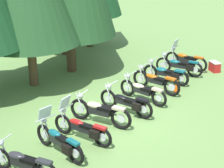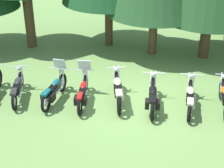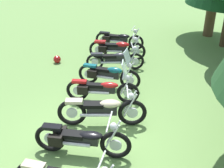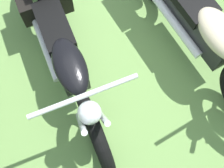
{
  "view_description": "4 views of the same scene",
  "coord_description": "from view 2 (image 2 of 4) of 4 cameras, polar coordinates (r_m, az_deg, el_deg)",
  "views": [
    {
      "loc": [
        -10.51,
        -5.2,
        6.07
      ],
      "look_at": [
        0.97,
        0.51,
        0.85
      ],
      "focal_mm": 59.42,
      "sensor_mm": 36.0,
      "label": 1
    },
    {
      "loc": [
        -1.37,
        -10.58,
        6.44
      ],
      "look_at": [
        -0.79,
        0.05,
        0.78
      ],
      "focal_mm": 57.26,
      "sensor_mm": 36.0,
      "label": 2
    },
    {
      "loc": [
        5.73,
        0.37,
        4.58
      ],
      "look_at": [
        -1.27,
        0.47,
        0.88
      ],
      "focal_mm": 45.89,
      "sensor_mm": 36.0,
      "label": 3
    },
    {
      "loc": [
        0.85,
        1.03,
        3.09
      ],
      "look_at": [
        0.41,
        0.31,
        0.65
      ],
      "focal_mm": 53.31,
      "sensor_mm": 36.0,
      "label": 4
    }
  ],
  "objects": [
    {
      "name": "motorcycle_7",
      "position": [
        12.25,
        12.36,
        -2.07
      ],
      "size": [
        0.88,
        2.18,
        1.0
      ],
      "rotation": [
        0.0,
        0.0,
        1.31
      ],
      "color": "black",
      "rests_on": "ground_plane"
    },
    {
      "name": "motorcycle_6",
      "position": [
        12.07,
        6.51,
        -2.0
      ],
      "size": [
        0.85,
        2.25,
        1.02
      ],
      "rotation": [
        0.0,
        0.0,
        1.41
      ],
      "color": "black",
      "rests_on": "ground_plane"
    },
    {
      "name": "motorcycle_4",
      "position": [
        12.3,
        -4.7,
        -1.27
      ],
      "size": [
        0.72,
        2.22,
        1.35
      ],
      "rotation": [
        0.0,
        0.0,
        1.46
      ],
      "color": "black",
      "rests_on": "ground_plane"
    },
    {
      "name": "motorcycle_3",
      "position": [
        12.54,
        -9.23,
        -0.86
      ],
      "size": [
        0.97,
        2.08,
        1.36
      ],
      "rotation": [
        0.0,
        0.0,
        1.26
      ],
      "color": "black",
      "rests_on": "ground_plane"
    },
    {
      "name": "motorcycle_2",
      "position": [
        13.01,
        -14.84,
        -0.5
      ],
      "size": [
        0.68,
        2.17,
        0.98
      ],
      "rotation": [
        0.0,
        0.0,
        1.59
      ],
      "color": "black",
      "rests_on": "ground_plane"
    },
    {
      "name": "motorcycle_5",
      "position": [
        12.35,
        0.91,
        -0.85
      ],
      "size": [
        0.66,
        2.37,
        1.04
      ],
      "rotation": [
        0.0,
        0.0,
        1.56
      ],
      "color": "black",
      "rests_on": "ground_plane"
    },
    {
      "name": "ground_plane",
      "position": [
        12.46,
        3.63,
        -3.18
      ],
      "size": [
        80.0,
        80.0,
        0.0
      ],
      "primitive_type": "plane",
      "color": "#6B934C"
    }
  ]
}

